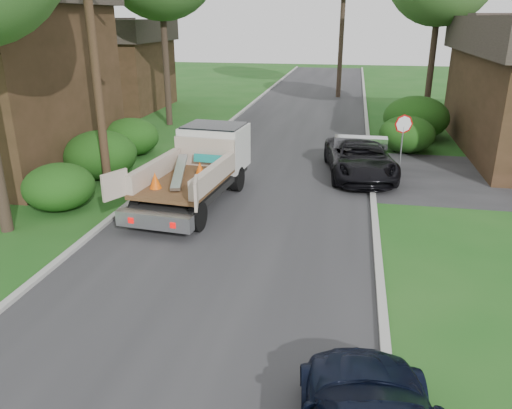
{
  "coord_description": "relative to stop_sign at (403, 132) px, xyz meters",
  "views": [
    {
      "loc": [
        3.15,
        -11.13,
        6.02
      ],
      "look_at": [
        0.74,
        1.45,
        1.2
      ],
      "focal_mm": 35.0,
      "sensor_mm": 36.0,
      "label": 1
    }
  ],
  "objects": [
    {
      "name": "hedge_right_a",
      "position": [
        0.6,
        4.0,
        -0.93
      ],
      "size": [
        2.6,
        2.6,
        1.7
      ],
      "primitive_type": "ellipsoid",
      "color": "#0F3C0D",
      "rests_on": "ground"
    },
    {
      "name": "hedge_left_a",
      "position": [
        -11.4,
        -6.0,
        -1.01
      ],
      "size": [
        2.34,
        2.34,
        1.53
      ],
      "primitive_type": "ellipsoid",
      "color": "#0F3C0D",
      "rests_on": "ground"
    },
    {
      "name": "flatbed_truck",
      "position": [
        -7.05,
        -3.86,
        -0.5
      ],
      "size": [
        3.12,
        6.41,
        2.35
      ],
      "rotation": [
        0.0,
        0.0,
        -0.09
      ],
      "color": "black",
      "rests_on": "ground"
    },
    {
      "name": "house_left_far",
      "position": [
        -18.7,
        13.0,
        1.27
      ],
      "size": [
        7.56,
        7.56,
        6.0
      ],
      "color": "#332415",
      "rests_on": "ground"
    },
    {
      "name": "utility_pole",
      "position": [
        -10.68,
        -4.02,
        3.4
      ],
      "size": [
        2.42,
        1.25,
        10.0
      ],
      "color": "#382619",
      "rests_on": "ground"
    },
    {
      "name": "curb_left",
      "position": [
        -9.3,
        1.0,
        -1.72
      ],
      "size": [
        0.2,
        90.0,
        0.12
      ],
      "primitive_type": "cube",
      "color": "#9E9E99",
      "rests_on": "ground"
    },
    {
      "name": "hedge_right_b",
      "position": [
        1.3,
        7.0,
        -0.67
      ],
      "size": [
        3.38,
        3.38,
        2.21
      ],
      "primitive_type": "ellipsoid",
      "color": "#0F3C0D",
      "rests_on": "ground"
    },
    {
      "name": "black_pickup",
      "position": [
        -1.6,
        -0.32,
        -1.04
      ],
      "size": [
        3.19,
        5.62,
        1.48
      ],
      "primitive_type": "imported",
      "rotation": [
        0.0,
        0.0,
        0.14
      ],
      "color": "black",
      "rests_on": "ground"
    },
    {
      "name": "road",
      "position": [
        -5.2,
        1.0,
        -1.77
      ],
      "size": [
        8.0,
        90.0,
        0.02
      ],
      "primitive_type": "cube",
      "color": "#28282B",
      "rests_on": "ground"
    },
    {
      "name": "ground",
      "position": [
        -5.2,
        -9.0,
        -1.78
      ],
      "size": [
        120.0,
        120.0,
        0.0
      ],
      "primitive_type": "plane",
      "color": "#194F16",
      "rests_on": "ground"
    },
    {
      "name": "hedge_left_c",
      "position": [
        -12.0,
        1.0,
        -0.93
      ],
      "size": [
        2.6,
        2.6,
        1.7
      ],
      "primitive_type": "ellipsoid",
      "color": "#0F3C0D",
      "rests_on": "ground"
    },
    {
      "name": "curb_right",
      "position": [
        -1.1,
        1.0,
        -1.72
      ],
      "size": [
        0.2,
        90.0,
        0.12
      ],
      "primitive_type": "cube",
      "color": "#9E9E99",
      "rests_on": "ground"
    },
    {
      "name": "hedge_left_b",
      "position": [
        -11.7,
        -2.5,
        -0.84
      ],
      "size": [
        2.86,
        2.86,
        1.87
      ],
      "primitive_type": "ellipsoid",
      "color": "#0F3C0D",
      "rests_on": "ground"
    },
    {
      "name": "stop_sign",
      "position": [
        0.0,
        0.0,
        0.0
      ],
      "size": [
        0.71,
        0.32,
        2.48
      ],
      "color": "slate",
      "rests_on": "ground"
    }
  ]
}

